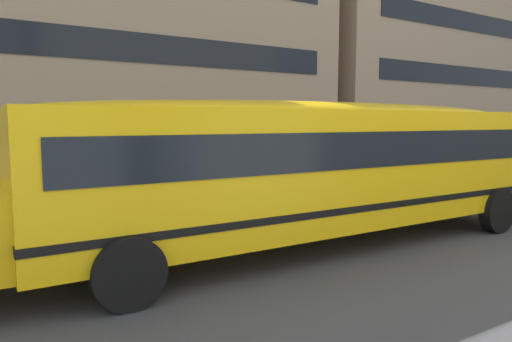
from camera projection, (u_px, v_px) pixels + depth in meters
name	position (u px, v px, depth m)	size (l,w,h in m)	color
ground_plane	(169.00, 245.00, 9.10)	(400.00, 400.00, 0.00)	#424244
sidewalk_far	(81.00, 195.00, 15.28)	(120.00, 3.00, 0.01)	gray
lane_centreline	(169.00, 245.00, 9.10)	(110.00, 0.16, 0.01)	silver
school_bus	(308.00, 162.00, 8.79)	(12.41, 3.10, 2.76)	yellow
parked_car_dark_blue_mid_block	(392.00, 159.00, 19.49)	(3.97, 2.01, 1.64)	navy
apartment_block_far_right	(409.00, 15.00, 33.07)	(20.88, 11.01, 19.70)	tan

